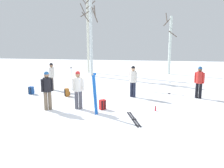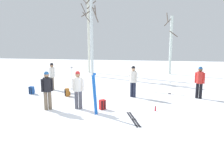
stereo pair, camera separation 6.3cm
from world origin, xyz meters
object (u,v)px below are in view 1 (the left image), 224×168
(birch_tree_1, at_px, (91,31))
(person_0, at_px, (52,75))
(person_2, at_px, (47,88))
(ski_pair_lying_1, at_px, (168,94))
(ski_pair_lying_0, at_px, (133,119))
(birch_tree_2, at_px, (170,44))
(backpack_0, at_px, (67,92))
(water_bottle_0, at_px, (155,109))
(person_3, at_px, (78,87))
(person_4, at_px, (133,79))
(ski_pair_planted_0, at_px, (95,94))
(backpack_1, at_px, (102,105))
(ski_poles_0, at_px, (72,78))
(birch_tree_0, at_px, (88,31))
(backpack_2, at_px, (31,90))
(person_1, at_px, (199,80))

(birch_tree_1, bearing_deg, person_0, -97.00)
(person_2, xyz_separation_m, ski_pair_lying_1, (5.44, 4.20, -0.97))
(ski_pair_lying_0, xyz_separation_m, birch_tree_2, (2.11, 13.49, 2.85))
(backpack_0, relative_size, water_bottle_0, 1.96)
(ski_pair_lying_0, distance_m, backpack_0, 5.04)
(person_3, relative_size, water_bottle_0, 7.65)
(person_4, xyz_separation_m, ski_pair_lying_1, (1.98, 1.14, -0.97))
(person_3, distance_m, backpack_0, 2.71)
(person_3, distance_m, ski_pair_lying_0, 2.88)
(ski_pair_lying_1, relative_size, birch_tree_1, 0.23)
(person_4, distance_m, birch_tree_1, 8.94)
(person_2, distance_m, ski_pair_lying_1, 6.94)
(person_3, height_order, ski_pair_planted_0, ski_pair_planted_0)
(backpack_0, distance_m, backpack_1, 3.22)
(person_0, relative_size, ski_pair_lying_1, 0.97)
(ski_pair_lying_0, xyz_separation_m, ski_poles_0, (-4.39, 4.81, 0.77))
(ski_pair_lying_0, xyz_separation_m, birch_tree_1, (-4.80, 10.78, 3.93))
(backpack_1, bearing_deg, water_bottle_0, 4.65)
(birch_tree_0, xyz_separation_m, birch_tree_1, (1.04, -2.34, -0.19))
(ski_pair_lying_0, bearing_deg, backpack_0, 142.45)
(person_2, relative_size, backpack_2, 3.90)
(ski_pair_lying_1, bearing_deg, birch_tree_0, 131.53)
(birch_tree_0, bearing_deg, person_4, -60.23)
(person_1, relative_size, birch_tree_0, 0.22)
(ski_pair_lying_1, bearing_deg, backpack_0, -163.44)
(water_bottle_0, bearing_deg, birch_tree_0, 119.31)
(birch_tree_1, bearing_deg, ski_poles_0, -86.09)
(ski_pair_lying_1, relative_size, birch_tree_0, 0.23)
(ski_pair_lying_0, relative_size, ski_poles_0, 1.16)
(person_1, height_order, birch_tree_1, birch_tree_1)
(ski_poles_0, xyz_separation_m, birch_tree_2, (6.50, 8.68, 2.07))
(person_1, distance_m, water_bottle_0, 3.67)
(backpack_1, xyz_separation_m, birch_tree_1, (-3.30, 9.74, 3.73))
(ski_pair_lying_1, distance_m, backpack_1, 4.82)
(birch_tree_2, bearing_deg, backpack_1, -106.14)
(backpack_2, bearing_deg, ski_pair_lying_1, 11.07)
(ski_pair_lying_0, distance_m, backpack_2, 7.03)
(birch_tree_1, bearing_deg, person_1, -40.71)
(person_1, relative_size, person_3, 1.00)
(ski_poles_0, bearing_deg, ski_pair_lying_1, -0.70)
(backpack_0, bearing_deg, person_0, 138.00)
(backpack_1, bearing_deg, person_2, -167.78)
(person_4, height_order, backpack_1, person_4)
(person_3, relative_size, birch_tree_1, 0.23)
(person_1, relative_size, ski_poles_0, 1.17)
(ski_pair_lying_0, distance_m, birch_tree_2, 13.95)
(person_0, bearing_deg, person_4, -9.76)
(birch_tree_0, relative_size, birch_tree_2, 1.36)
(person_4, xyz_separation_m, water_bottle_0, (1.22, -2.36, -0.88))
(person_1, xyz_separation_m, water_bottle_0, (-2.26, -2.75, -0.88))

